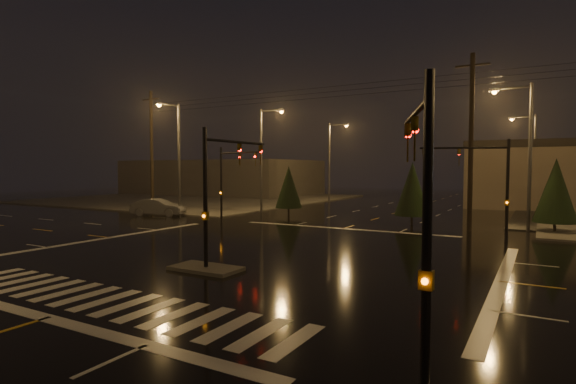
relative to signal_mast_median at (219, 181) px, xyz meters
The scene contains 22 objects.
ground 4.85m from the signal_mast_median, 90.00° to the left, with size 140.00×140.00×0.00m, color black.
sidewalk_nw 44.80m from the signal_mast_median, 132.21° to the left, with size 36.00×36.00×0.12m, color #45433D.
median_island 3.79m from the signal_mast_median, 90.00° to the right, with size 3.00×1.60×0.15m, color #45433D.
crosswalk 7.01m from the signal_mast_median, 90.00° to the right, with size 15.00×2.60×0.01m, color beige.
stop_bar_near 8.77m from the signal_mast_median, 90.00° to the right, with size 16.00×0.50×0.01m, color beige.
stop_bar_far 14.56m from the signal_mast_median, 90.00° to the left, with size 16.00×0.50×0.01m, color beige.
commercial_block 57.07m from the signal_mast_median, 127.83° to the left, with size 30.00×18.00×5.60m, color #3F3B38.
signal_mast_median is the anchor object (origin of this frame).
signal_mast_ne 16.27m from the signal_mast_median, 54.28° to the left, with size 4.84×1.86×6.00m.
signal_mast_nw 16.27m from the signal_mast_median, 125.72° to the left, with size 4.84×1.86×6.00m.
signal_mast_se 12.22m from the signal_mast_median, 33.15° to the right, with size 1.55×3.87×6.00m.
streetlight_1 23.94m from the signal_mast_median, 117.96° to the left, with size 2.77×0.32×10.00m.
streetlight_2 38.78m from the signal_mast_median, 106.79° to the left, with size 2.77×0.32×10.00m.
streetlight_3 22.20m from the signal_mast_median, 59.61° to the left, with size 2.77×0.32×10.00m.
streetlight_4 40.69m from the signal_mast_median, 74.03° to the left, with size 2.77×0.32×10.00m.
streetlight_5 21.53m from the signal_mast_median, 138.30° to the left, with size 0.32×2.77×10.00m.
utility_pole_0 27.95m from the signal_mast_median, 142.19° to the left, with size 2.20×0.32×12.00m.
utility_pole_1 19.00m from the signal_mast_median, 64.89° to the left, with size 2.20×0.32×12.00m.
conifer_0 23.14m from the signal_mast_median, 55.65° to the left, with size 2.74×2.74×4.98m.
conifer_3 21.56m from the signal_mast_median, 111.36° to the left, with size 2.44×2.44×4.52m.
conifer_4 19.18m from the signal_mast_median, 78.97° to the left, with size 2.62×2.62×4.79m.
car_crossing 22.79m from the signal_mast_median, 142.30° to the left, with size 1.66×4.76×1.57m, color #595B61.
Camera 1 is at (12.25, -18.58, 4.28)m, focal length 28.00 mm.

